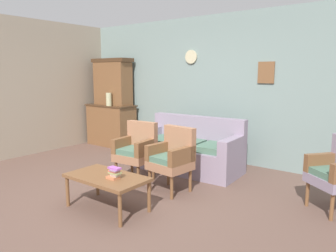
{
  "coord_description": "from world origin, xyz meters",
  "views": [
    {
      "loc": [
        2.9,
        -2.79,
        1.65
      ],
      "look_at": [
        -0.01,
        1.06,
        0.85
      ],
      "focal_mm": 34.55,
      "sensor_mm": 36.0,
      "label": 1
    }
  ],
  "objects": [
    {
      "name": "armchair_near_cabinet",
      "position": [
        0.31,
        0.73,
        0.5
      ],
      "size": [
        0.57,
        0.54,
        0.9
      ],
      "color": "#9E6B4C",
      "rests_on": "ground"
    },
    {
      "name": "armchair_row_middle",
      "position": [
        -0.4,
        0.77,
        0.5
      ],
      "size": [
        0.56,
        0.53,
        0.9
      ],
      "color": "#9E6B4C",
      "rests_on": "ground"
    },
    {
      "name": "floral_couch",
      "position": [
        -0.04,
        1.7,
        0.33
      ],
      "size": [
        1.79,
        0.88,
        0.9
      ],
      "color": "gray",
      "rests_on": "ground"
    },
    {
      "name": "side_cabinet",
      "position": [
        -2.54,
        2.25,
        0.47
      ],
      "size": [
        1.16,
        0.55,
        0.93
      ],
      "color": "brown",
      "rests_on": "ground"
    },
    {
      "name": "cabinet_upper_hutch",
      "position": [
        -2.54,
        2.33,
        1.45
      ],
      "size": [
        0.99,
        0.38,
        1.03
      ],
      "color": "brown",
      "rests_on": "side_cabinet"
    },
    {
      "name": "ground_plane",
      "position": [
        0.0,
        0.0,
        0.0
      ],
      "size": [
        7.68,
        7.68,
        0.0
      ],
      "primitive_type": "plane",
      "color": "brown"
    },
    {
      "name": "coffee_table",
      "position": [
        0.05,
        -0.25,
        0.38
      ],
      "size": [
        1.0,
        0.56,
        0.42
      ],
      "color": "brown",
      "rests_on": "ground"
    },
    {
      "name": "vase_on_cabinet",
      "position": [
        -2.4,
        2.07,
        1.07
      ],
      "size": [
        0.12,
        0.12,
        0.28
      ],
      "primitive_type": "cylinder",
      "color": "#B9B88A",
      "rests_on": "side_cabinet"
    },
    {
      "name": "wall_back_with_decor",
      "position": [
        0.0,
        2.63,
        1.35
      ],
      "size": [
        6.4,
        0.09,
        2.7
      ],
      "color": "gray",
      "rests_on": "ground"
    },
    {
      "name": "book_stack_on_table",
      "position": [
        0.2,
        -0.26,
        0.48
      ],
      "size": [
        0.16,
        0.12,
        0.13
      ],
      "color": "#C7744C",
      "rests_on": "coffee_table"
    }
  ]
}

